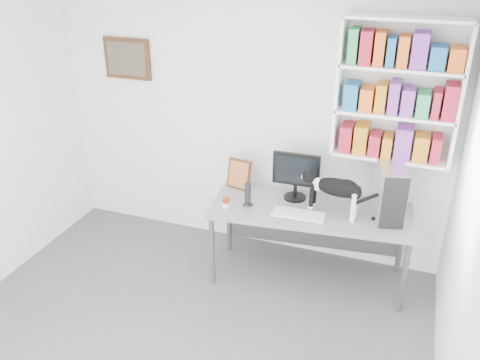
{
  "coord_description": "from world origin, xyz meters",
  "views": [
    {
      "loc": [
        1.56,
        -2.56,
        3.05
      ],
      "look_at": [
        0.09,
        1.53,
        0.94
      ],
      "focal_mm": 38.0,
      "sensor_mm": 36.0,
      "label": 1
    }
  ],
  "objects_px": {
    "monitor": "(296,176)",
    "keyboard": "(299,214)",
    "speaker": "(248,194)",
    "cat": "(335,197)",
    "desk": "(308,244)",
    "pc_tower": "(389,190)",
    "bookshelf": "(398,91)",
    "leaning_print": "(239,174)",
    "soup_can": "(226,202)"
  },
  "relations": [
    {
      "from": "desk",
      "to": "pc_tower",
      "type": "xyz_separation_m",
      "value": [
        0.66,
        0.12,
        0.63
      ]
    },
    {
      "from": "soup_can",
      "to": "cat",
      "type": "bearing_deg",
      "value": 10.51
    },
    {
      "from": "desk",
      "to": "monitor",
      "type": "relative_size",
      "value": 3.87
    },
    {
      "from": "soup_can",
      "to": "pc_tower",
      "type": "bearing_deg",
      "value": 13.88
    },
    {
      "from": "desk",
      "to": "soup_can",
      "type": "height_order",
      "value": "soup_can"
    },
    {
      "from": "desk",
      "to": "keyboard",
      "type": "relative_size",
      "value": 3.89
    },
    {
      "from": "keyboard",
      "to": "leaning_print",
      "type": "bearing_deg",
      "value": 150.74
    },
    {
      "from": "keyboard",
      "to": "cat",
      "type": "bearing_deg",
      "value": 19.65
    },
    {
      "from": "monitor",
      "to": "speaker",
      "type": "height_order",
      "value": "monitor"
    },
    {
      "from": "monitor",
      "to": "soup_can",
      "type": "height_order",
      "value": "monitor"
    },
    {
      "from": "monitor",
      "to": "keyboard",
      "type": "distance_m",
      "value": 0.41
    },
    {
      "from": "leaning_print",
      "to": "soup_can",
      "type": "xyz_separation_m",
      "value": [
        0.02,
        -0.42,
        -0.11
      ]
    },
    {
      "from": "monitor",
      "to": "leaning_print",
      "type": "relative_size",
      "value": 1.54
    },
    {
      "from": "desk",
      "to": "leaning_print",
      "type": "xyz_separation_m",
      "value": [
        -0.77,
        0.19,
        0.54
      ]
    },
    {
      "from": "cat",
      "to": "speaker",
      "type": "bearing_deg",
      "value": -167.23
    },
    {
      "from": "desk",
      "to": "cat",
      "type": "height_order",
      "value": "cat"
    },
    {
      "from": "monitor",
      "to": "pc_tower",
      "type": "relative_size",
      "value": 0.96
    },
    {
      "from": "speaker",
      "to": "cat",
      "type": "height_order",
      "value": "cat"
    },
    {
      "from": "bookshelf",
      "to": "cat",
      "type": "relative_size",
      "value": 1.99
    },
    {
      "from": "speaker",
      "to": "leaning_print",
      "type": "height_order",
      "value": "leaning_print"
    },
    {
      "from": "monitor",
      "to": "soup_can",
      "type": "relative_size",
      "value": 5.03
    },
    {
      "from": "pc_tower",
      "to": "cat",
      "type": "distance_m",
      "value": 0.47
    },
    {
      "from": "pc_tower",
      "to": "soup_can",
      "type": "distance_m",
      "value": 1.47
    },
    {
      "from": "keyboard",
      "to": "cat",
      "type": "xyz_separation_m",
      "value": [
        0.29,
        0.12,
        0.17
      ]
    },
    {
      "from": "speaker",
      "to": "cat",
      "type": "distance_m",
      "value": 0.8
    },
    {
      "from": "keyboard",
      "to": "cat",
      "type": "height_order",
      "value": "cat"
    },
    {
      "from": "bookshelf",
      "to": "cat",
      "type": "xyz_separation_m",
      "value": [
        -0.39,
        -0.38,
        -0.89
      ]
    },
    {
      "from": "bookshelf",
      "to": "monitor",
      "type": "relative_size",
      "value": 2.61
    },
    {
      "from": "monitor",
      "to": "leaning_print",
      "type": "bearing_deg",
      "value": 175.55
    },
    {
      "from": "bookshelf",
      "to": "monitor",
      "type": "distance_m",
      "value": 1.18
    },
    {
      "from": "monitor",
      "to": "cat",
      "type": "bearing_deg",
      "value": -28.15
    },
    {
      "from": "bookshelf",
      "to": "pc_tower",
      "type": "bearing_deg",
      "value": -77.49
    },
    {
      "from": "speaker",
      "to": "leaning_print",
      "type": "xyz_separation_m",
      "value": [
        -0.2,
        0.31,
        0.04
      ]
    },
    {
      "from": "speaker",
      "to": "cat",
      "type": "bearing_deg",
      "value": -17.41
    },
    {
      "from": "leaning_print",
      "to": "bookshelf",
      "type": "bearing_deg",
      "value": 17.81
    },
    {
      "from": "desk",
      "to": "leaning_print",
      "type": "height_order",
      "value": "leaning_print"
    },
    {
      "from": "monitor",
      "to": "pc_tower",
      "type": "distance_m",
      "value": 0.85
    },
    {
      "from": "keyboard",
      "to": "pc_tower",
      "type": "distance_m",
      "value": 0.82
    },
    {
      "from": "leaning_print",
      "to": "monitor",
      "type": "bearing_deg",
      "value": 8.78
    },
    {
      "from": "pc_tower",
      "to": "monitor",
      "type": "bearing_deg",
      "value": 162.34
    },
    {
      "from": "monitor",
      "to": "speaker",
      "type": "xyz_separation_m",
      "value": [
        -0.38,
        -0.28,
        -0.12
      ]
    },
    {
      "from": "desk",
      "to": "leaning_print",
      "type": "bearing_deg",
      "value": 160.44
    },
    {
      "from": "bookshelf",
      "to": "monitor",
      "type": "height_order",
      "value": "bookshelf"
    },
    {
      "from": "speaker",
      "to": "leaning_print",
      "type": "relative_size",
      "value": 0.76
    },
    {
      "from": "cat",
      "to": "keyboard",
      "type": "bearing_deg",
      "value": -150.63
    },
    {
      "from": "speaker",
      "to": "soup_can",
      "type": "relative_size",
      "value": 2.49
    },
    {
      "from": "keyboard",
      "to": "pc_tower",
      "type": "height_order",
      "value": "pc_tower"
    },
    {
      "from": "desk",
      "to": "soup_can",
      "type": "xyz_separation_m",
      "value": [
        -0.75,
        -0.23,
        0.43
      ]
    },
    {
      "from": "speaker",
      "to": "leaning_print",
      "type": "bearing_deg",
      "value": 99.84
    },
    {
      "from": "bookshelf",
      "to": "cat",
      "type": "height_order",
      "value": "bookshelf"
    }
  ]
}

